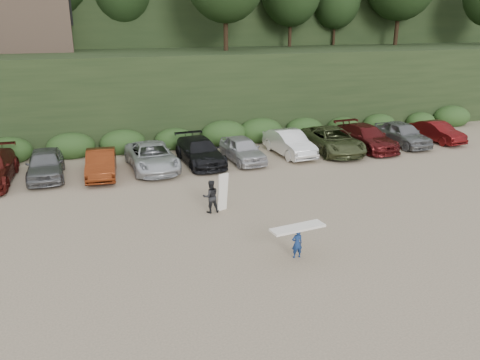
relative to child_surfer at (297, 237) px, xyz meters
name	(u,v)px	position (x,y,z in m)	size (l,w,h in m)	color
ground	(293,228)	(0.94, 2.34, -0.83)	(120.00, 120.00, 0.00)	tan
parked_cars	(178,154)	(-1.83, 12.47, -0.07)	(39.93, 5.97, 1.63)	#A9A8AD
child_surfer	(297,237)	(0.00, 0.00, 0.00)	(2.09, 0.80, 1.23)	navy
adult_surfer	(212,196)	(-1.79, 5.11, -0.06)	(1.21, 0.57, 1.79)	black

